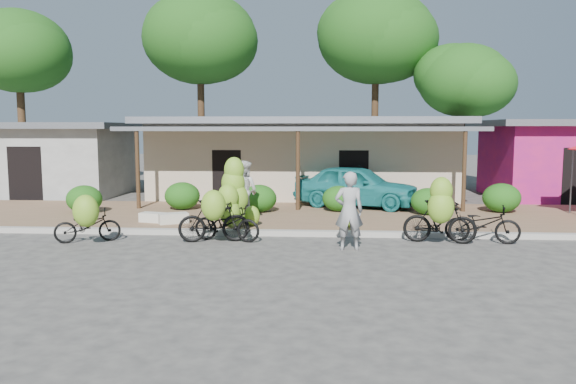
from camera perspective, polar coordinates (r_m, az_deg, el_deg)
name	(u,v)px	position (r m, az deg, el deg)	size (l,w,h in m)	color
ground	(286,252)	(13.39, -0.23, -6.10)	(100.00, 100.00, 0.00)	#3E3C39
sidewalk	(296,216)	(18.29, 0.84, -2.50)	(60.00, 6.00, 0.12)	olive
curb	(291,233)	(15.33, 0.28, -4.20)	(60.00, 0.25, 0.15)	#A8A399
shop_main	(303,156)	(24.02, 1.55, 3.64)	(13.00, 8.50, 3.35)	#C2AB92
shop_pink	(555,158)	(25.91, 25.49, 3.10)	(6.00, 6.00, 3.25)	#C91F62
shop_grey	(54,158)	(26.84, -22.65, 3.22)	(7.00, 6.00, 3.15)	#B0B0AA
tree_back_left	(15,49)	(30.17, -25.95, 12.89)	(4.98, 4.84, 8.47)	#45311B
tree_far_center	(197,37)	(30.25, -9.26, 15.30)	(5.89, 5.83, 9.83)	#45311B
tree_center_right	(372,36)	(30.12, 8.56, 15.45)	(6.01, 5.96, 9.92)	#45311B
tree_near_right	(459,79)	(28.48, 17.02, 10.96)	(4.48, 4.30, 6.94)	#45311B
hedge_0	(84,199)	(19.81, -20.00, -0.68)	(1.18, 1.06, 0.92)	#215012
hedge_1	(182,196)	(19.74, -10.69, -0.38)	(1.22, 1.10, 0.95)	#215012
hedge_2	(259,198)	(18.81, -2.96, -0.65)	(1.18, 1.07, 0.92)	#215012
hedge_3	(339,199)	(19.04, 5.18, -0.67)	(1.11, 1.00, 0.87)	#215012
hedge_4	(428,201)	(18.80, 14.04, -0.92)	(1.12, 1.01, 0.87)	#215012
hedge_5	(502,198)	(20.04, 20.88, -0.56)	(1.25, 1.12, 0.97)	#215012
bike_far_left	(87,222)	(15.15, -19.74, -2.88)	(1.73, 1.44, 1.31)	black
bike_left	(214,218)	(14.42, -7.54, -2.65)	(1.89, 1.32, 1.42)	black
bike_center	(230,208)	(14.83, -5.89, -1.62)	(1.88, 1.33, 2.16)	black
bike_right	(440,216)	(14.60, 15.19, -2.34)	(1.90, 1.33, 1.75)	black
bike_far_right	(482,224)	(15.18, 19.15, -3.09)	(1.95, 1.05, 0.97)	black
loose_banana_a	(235,215)	(16.12, -5.45, -2.33)	(0.54, 0.46, 0.67)	#78BA2E
loose_banana_b	(252,216)	(16.20, -3.70, -2.43)	(0.47, 0.40, 0.58)	#78BA2E
loose_banana_c	(350,217)	(15.94, 6.32, -2.52)	(0.50, 0.43, 0.63)	#78BA2E
sack_near	(173,218)	(16.96, -11.57, -2.62)	(0.85, 0.40, 0.30)	beige
sack_far	(153,217)	(17.33, -13.57, -2.52)	(0.75, 0.38, 0.28)	beige
vendor	(349,211)	(13.52, 6.22, -1.92)	(0.69, 0.45, 1.90)	gray
bystander	(244,191)	(16.94, -4.46, 0.10)	(0.89, 0.70, 1.84)	silver
teal_van	(356,186)	(20.18, 6.97, 0.62)	(1.77, 4.41, 1.50)	#1B7A7D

